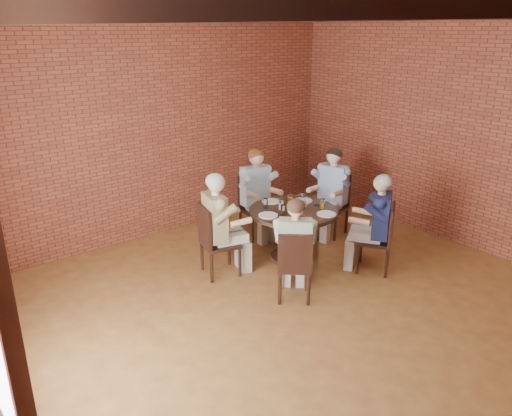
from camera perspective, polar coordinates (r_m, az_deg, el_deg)
floor at (r=5.77m, az=7.37°, el=-12.99°), size 7.00×7.00×0.00m
wall_back at (r=7.79m, az=-11.19°, el=9.06°), size 7.00×0.00×7.00m
wall_right at (r=7.71m, az=25.06°, el=7.47°), size 0.00×7.00×7.00m
ceiling_beam at (r=3.46m, az=-21.40°, el=21.13°), size 0.22×6.90×0.26m
dining_table at (r=6.99m, az=4.24°, el=-1.87°), size 1.23×1.23×0.75m
chair_a at (r=8.00m, az=8.81°, el=0.74°), size 0.56×0.56×0.97m
diner_a at (r=7.86m, az=8.57°, el=1.75°), size 0.82×0.73×1.39m
chair_b at (r=7.83m, az=-0.19°, el=0.56°), size 0.52×0.52×0.97m
diner_b at (r=7.70m, az=0.16°, el=1.58°), size 0.66×0.77×1.39m
chair_c at (r=6.56m, az=-4.90°, el=-3.49°), size 0.56×0.56×0.97m
diner_c at (r=6.52m, az=-4.16°, el=-1.96°), size 0.82×0.72×1.39m
chair_d at (r=5.94m, az=4.43°, el=-6.36°), size 0.57×0.57×0.91m
diner_d at (r=5.95m, az=4.45°, el=-4.76°), size 0.78×0.79×1.28m
chair_e at (r=6.85m, az=14.17°, el=-3.10°), size 0.60×0.60×0.95m
diner_e at (r=6.79m, az=13.55°, el=-1.76°), size 0.81×0.85×1.35m
plate_a at (r=7.26m, az=5.42°, el=0.87°), size 0.26×0.26×0.01m
plate_b at (r=7.20m, az=1.72°, el=0.77°), size 0.26×0.26×0.01m
plate_c at (r=6.66m, az=1.39°, el=-0.84°), size 0.26×0.26×0.01m
plate_d at (r=6.77m, az=8.07°, el=-0.69°), size 0.26×0.26×0.01m
glass_a at (r=7.20m, az=5.45°, el=1.22°), size 0.07×0.07×0.14m
glass_b at (r=7.14m, az=3.92°, el=1.09°), size 0.07×0.07×0.14m
glass_c at (r=6.93m, az=1.10°, el=0.54°), size 0.07×0.07×0.14m
glass_d at (r=6.88m, az=2.89°, el=0.38°), size 0.07×0.07×0.14m
glass_e at (r=6.69m, az=3.10°, el=-0.21°), size 0.07×0.07×0.14m
glass_f at (r=6.54m, az=4.30°, el=-0.70°), size 0.07×0.07×0.14m
glass_g at (r=6.84m, az=5.44°, el=0.21°), size 0.07×0.07×0.14m
glass_h at (r=6.97m, az=7.60°, el=0.48°), size 0.07×0.07×0.14m
smartphone at (r=7.09m, az=7.23°, el=0.28°), size 0.11×0.16×0.01m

